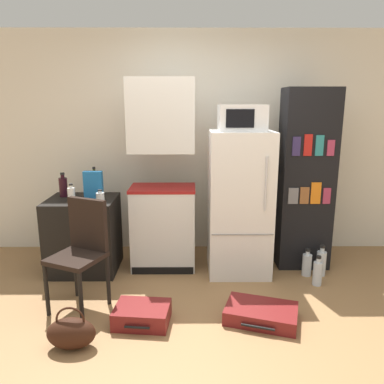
# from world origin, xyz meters

# --- Properties ---
(ground_plane) EXTENTS (24.00, 24.00, 0.00)m
(ground_plane) POSITION_xyz_m (0.00, 0.00, 0.00)
(ground_plane) COLOR olive
(wall_back) EXTENTS (6.40, 0.10, 2.59)m
(wall_back) POSITION_xyz_m (0.20, 2.00, 1.30)
(wall_back) COLOR silver
(wall_back) RESTS_ON ground_plane
(side_table) EXTENTS (0.71, 0.60, 0.80)m
(side_table) POSITION_xyz_m (-1.26, 1.30, 0.40)
(side_table) COLOR black
(side_table) RESTS_ON ground_plane
(kitchen_hutch) EXTENTS (0.69, 0.45, 2.02)m
(kitchen_hutch) POSITION_xyz_m (-0.41, 1.38, 0.94)
(kitchen_hutch) COLOR silver
(kitchen_hutch) RESTS_ON ground_plane
(refrigerator) EXTENTS (0.64, 0.65, 1.50)m
(refrigerator) POSITION_xyz_m (0.40, 1.29, 0.75)
(refrigerator) COLOR white
(refrigerator) RESTS_ON ground_plane
(microwave) EXTENTS (0.46, 0.40, 0.25)m
(microwave) POSITION_xyz_m (0.40, 1.29, 1.63)
(microwave) COLOR silver
(microwave) RESTS_ON refrigerator
(bookshelf) EXTENTS (0.55, 0.37, 1.93)m
(bookshelf) POSITION_xyz_m (1.13, 1.42, 0.97)
(bookshelf) COLOR black
(bookshelf) RESTS_ON ground_plane
(bottle_clear_short) EXTENTS (0.08, 0.08, 0.14)m
(bottle_clear_short) POSITION_xyz_m (-1.01, 1.10, 0.86)
(bottle_clear_short) COLOR silver
(bottle_clear_short) RESTS_ON side_table
(bottle_wine_dark) EXTENTS (0.09, 0.09, 0.26)m
(bottle_wine_dark) POSITION_xyz_m (-1.48, 1.40, 0.90)
(bottle_wine_dark) COLOR black
(bottle_wine_dark) RESTS_ON side_table
(bottle_milk_white) EXTENTS (0.07, 0.07, 0.20)m
(bottle_milk_white) POSITION_xyz_m (-1.31, 1.13, 0.88)
(bottle_milk_white) COLOR white
(bottle_milk_white) RESTS_ON side_table
(bottle_olive_oil) EXTENTS (0.06, 0.06, 0.32)m
(bottle_olive_oil) POSITION_xyz_m (-1.14, 1.42, 0.93)
(bottle_olive_oil) COLOR #566619
(bottle_olive_oil) RESTS_ON side_table
(cereal_box) EXTENTS (0.19, 0.07, 0.30)m
(cereal_box) POSITION_xyz_m (-1.12, 1.26, 0.95)
(cereal_box) COLOR #1E66A8
(cereal_box) RESTS_ON side_table
(chair) EXTENTS (0.53, 0.53, 0.97)m
(chair) POSITION_xyz_m (-1.06, 0.55, 0.57)
(chair) COLOR black
(chair) RESTS_ON ground_plane
(suitcase_large_flat) EXTENTS (0.47, 0.39, 0.15)m
(suitcase_large_flat) POSITION_xyz_m (-0.52, 0.25, 0.08)
(suitcase_large_flat) COLOR maroon
(suitcase_large_flat) RESTS_ON ground_plane
(suitcase_small_flat) EXTENTS (0.67, 0.53, 0.12)m
(suitcase_small_flat) POSITION_xyz_m (0.47, 0.29, 0.06)
(suitcase_small_flat) COLOR maroon
(suitcase_small_flat) RESTS_ON ground_plane
(handbag) EXTENTS (0.36, 0.20, 0.33)m
(handbag) POSITION_xyz_m (-1.00, -0.07, 0.12)
(handbag) COLOR #33190F
(handbag) RESTS_ON ground_plane
(water_bottle_front) EXTENTS (0.10, 0.10, 0.33)m
(water_bottle_front) POSITION_xyz_m (1.26, 1.13, 0.14)
(water_bottle_front) COLOR silver
(water_bottle_front) RESTS_ON ground_plane
(water_bottle_middle) EXTENTS (0.09, 0.09, 0.31)m
(water_bottle_middle) POSITION_xyz_m (1.15, 0.91, 0.13)
(water_bottle_middle) COLOR silver
(water_bottle_middle) RESTS_ON ground_plane
(water_bottle_back) EXTENTS (0.10, 0.10, 0.30)m
(water_bottle_back) POSITION_xyz_m (1.11, 1.13, 0.12)
(water_bottle_back) COLOR silver
(water_bottle_back) RESTS_ON ground_plane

